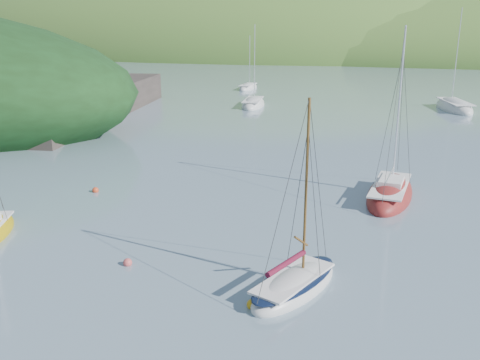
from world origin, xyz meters
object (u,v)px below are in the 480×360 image
(daysailer_white, at_px, (294,285))
(sloop_red, at_px, (390,195))
(distant_sloop_a, at_px, (253,105))
(distant_sloop_b, at_px, (454,108))
(distant_sloop_c, at_px, (248,88))

(daysailer_white, bearing_deg, sloop_red, 96.64)
(sloop_red, xyz_separation_m, distant_sloop_a, (-19.58, 33.86, -0.03))
(distant_sloop_a, height_order, distant_sloop_b, distant_sloop_b)
(distant_sloop_a, xyz_separation_m, distant_sloop_b, (25.39, 5.38, 0.03))
(distant_sloop_b, bearing_deg, distant_sloop_c, 143.10)
(daysailer_white, bearing_deg, distant_sloop_c, 128.50)
(distant_sloop_a, bearing_deg, daysailer_white, -79.75)
(sloop_red, bearing_deg, distant_sloop_a, 124.09)
(distant_sloop_b, height_order, distant_sloop_c, distant_sloop_b)
(distant_sloop_c, bearing_deg, sloop_red, -63.62)
(daysailer_white, distance_m, sloop_red, 14.39)
(distant_sloop_a, xyz_separation_m, distant_sloop_c, (-6.12, 17.27, -0.03))
(sloop_red, bearing_deg, daysailer_white, -98.74)
(sloop_red, relative_size, distant_sloop_b, 0.86)
(distant_sloop_a, relative_size, distant_sloop_c, 1.22)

